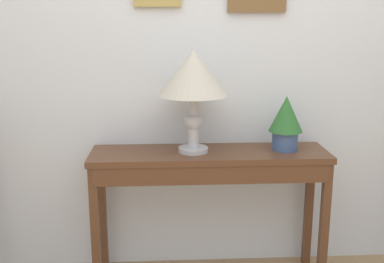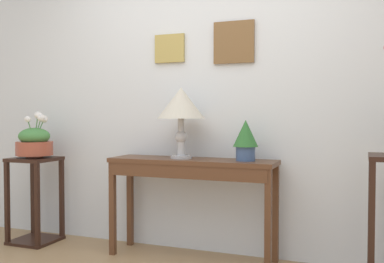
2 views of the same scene
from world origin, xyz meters
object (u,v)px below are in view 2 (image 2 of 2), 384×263
Objects in this scene: potted_plant_on_console at (246,138)px; table_lamp at (181,106)px; pedestal_stand_left at (35,200)px; console_table at (191,174)px; planter_bowl_wide_left at (35,142)px.

table_lamp is at bearing -178.69° from potted_plant_on_console.
table_lamp is at bearing 3.39° from pedestal_stand_left.
table_lamp reaches higher than console_table.
pedestal_stand_left is (-1.38, -0.08, -0.83)m from table_lamp.
console_table is 2.36× the size of table_lamp.
potted_plant_on_console is (0.52, 0.01, -0.25)m from table_lamp.
table_lamp is 0.58m from potted_plant_on_console.
table_lamp reaches higher than potted_plant_on_console.
potted_plant_on_console is (0.43, 0.03, 0.29)m from console_table.
table_lamp is at bearing 166.19° from console_table.
table_lamp reaches higher than pedestal_stand_left.
console_table is at bearing -175.40° from potted_plant_on_console.
pedestal_stand_left is 0.52m from planter_bowl_wide_left.
console_table is 0.55m from table_lamp.
potted_plant_on_console is at bearing 2.82° from pedestal_stand_left.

